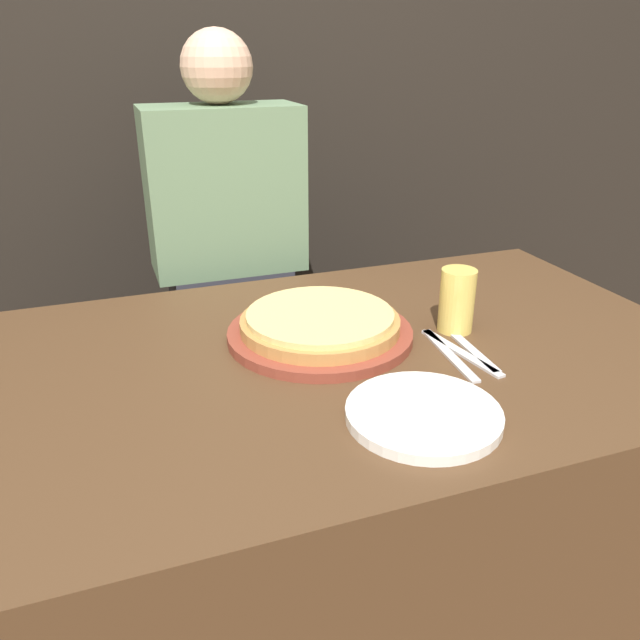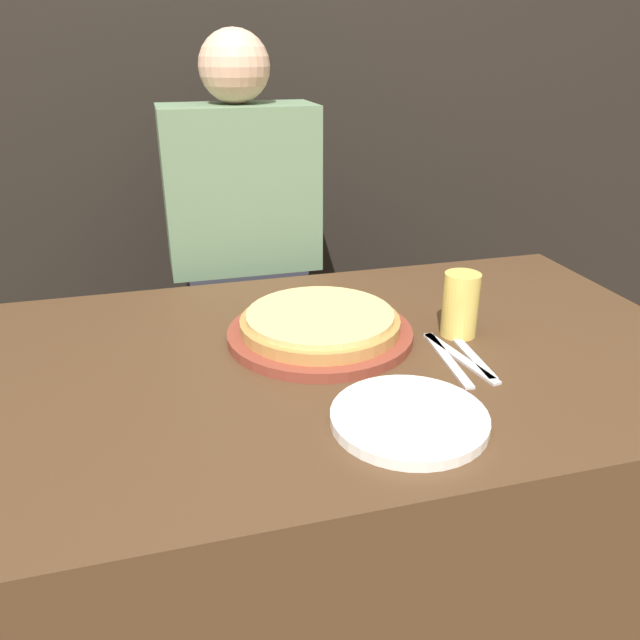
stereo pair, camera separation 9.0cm
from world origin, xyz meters
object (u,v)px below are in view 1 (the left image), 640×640
(pizza_on_board, at_px, (320,327))
(diner_person, at_px, (231,290))
(spoon, at_px, (472,350))
(beer_glass, at_px, (457,298))
(dinner_plate, at_px, (423,414))
(dinner_knife, at_px, (461,352))
(fork, at_px, (449,354))

(pizza_on_board, relative_size, diner_person, 0.28)
(pizza_on_board, height_order, spoon, pizza_on_board)
(spoon, distance_m, diner_person, 0.78)
(beer_glass, relative_size, dinner_plate, 0.53)
(dinner_knife, xyz_separation_m, diner_person, (-0.29, 0.70, -0.09))
(pizza_on_board, height_order, beer_glass, beer_glass)
(pizza_on_board, relative_size, beer_glass, 2.82)
(dinner_plate, relative_size, diner_person, 0.19)
(beer_glass, relative_size, spoon, 0.70)
(dinner_knife, bearing_deg, fork, 180.00)
(dinner_knife, distance_m, diner_person, 0.77)
(diner_person, bearing_deg, beer_glass, -60.65)
(dinner_knife, xyz_separation_m, spoon, (0.02, 0.00, 0.00))
(fork, xyz_separation_m, dinner_knife, (0.02, 0.00, 0.00))
(dinner_plate, xyz_separation_m, dinner_knife, (0.18, 0.18, -0.01))
(diner_person, bearing_deg, spoon, -65.49)
(spoon, height_order, diner_person, diner_person)
(pizza_on_board, xyz_separation_m, dinner_plate, (0.05, -0.33, -0.02))
(pizza_on_board, xyz_separation_m, beer_glass, (0.27, -0.06, 0.05))
(fork, relative_size, diner_person, 0.17)
(dinner_knife, relative_size, spoon, 1.17)
(beer_glass, xyz_separation_m, dinner_plate, (-0.22, -0.27, -0.06))
(pizza_on_board, height_order, diner_person, diner_person)
(pizza_on_board, xyz_separation_m, dinner_knife, (0.23, -0.15, -0.02))
(pizza_on_board, distance_m, fork, 0.26)
(dinner_plate, relative_size, spoon, 1.32)
(dinner_knife, bearing_deg, spoon, 0.00)
(pizza_on_board, height_order, dinner_knife, pizza_on_board)
(dinner_knife, relative_size, diner_person, 0.17)
(dinner_plate, height_order, fork, dinner_plate)
(dinner_knife, bearing_deg, dinner_plate, -134.89)
(beer_glass, height_order, spoon, beer_glass)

